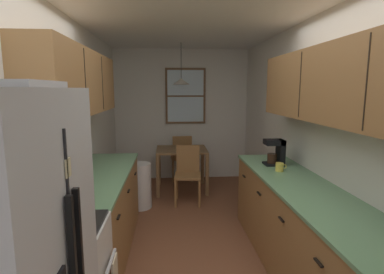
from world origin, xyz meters
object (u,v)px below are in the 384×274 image
storage_canister (75,190)px  dining_table (182,156)px  coffee_maker (276,152)px  trash_bin (140,186)px  microwave_over_range (20,108)px  dining_chair_near (188,171)px  mug_by_coffeemaker (280,167)px  dining_chair_far (182,156)px

storage_canister → dining_table: bearing=71.1°
coffee_maker → storage_canister: bearing=-152.9°
trash_bin → microwave_over_range: bearing=-98.8°
dining_chair_near → mug_by_coffeemaker: mug_by_coffeemaker is taller
dining_chair_near → mug_by_coffeemaker: (0.91, -1.51, 0.45)m
storage_canister → coffee_maker: bearing=27.1°
dining_chair_far → storage_canister: (-0.99, -3.41, 0.49)m
storage_canister → coffee_maker: coffee_maker is taller
dining_chair_near → dining_chair_far: bearing=92.4°
storage_canister → microwave_over_range: bearing=-101.0°
coffee_maker → dining_table: bearing=120.0°
microwave_over_range → dining_chair_far: microwave_over_range is taller
trash_bin → coffee_maker: bearing=-31.4°
dining_table → coffee_maker: size_ratio=2.90×
dining_chair_far → trash_bin: 1.52m
dining_chair_far → trash_bin: bearing=-117.3°
microwave_over_range → dining_chair_far: bearing=74.5°
trash_bin → mug_by_coffeemaker: (1.65, -1.32, 0.60)m
dining_chair_near → microwave_over_range: bearing=-112.2°
microwave_over_range → coffee_maker: size_ratio=1.89×
dining_table → storage_canister: (-0.97, -2.83, 0.37)m
dining_chair_far → coffee_maker: (1.02, -2.38, 0.56)m
dining_table → dining_chair_near: dining_chair_near is taller
microwave_over_range → coffee_maker: microwave_over_range is taller
microwave_over_range → dining_chair_near: (1.15, 2.81, -1.18)m
dining_table → mug_by_coffeemaker: size_ratio=7.09×
dining_chair_far → trash_bin: (-0.69, -1.34, -0.16)m
dining_chair_near → trash_bin: size_ratio=1.31×
microwave_over_range → dining_table: 3.71m
dining_chair_near → mug_by_coffeemaker: size_ratio=7.30×
microwave_over_range → dining_table: size_ratio=0.65×
trash_bin → storage_canister: size_ratio=3.65×
microwave_over_range → storage_canister: microwave_over_range is taller
microwave_over_range → storage_canister: bearing=79.0°
dining_table → dining_chair_far: dining_chair_far is taller
dining_chair_far → coffee_maker: 2.65m
microwave_over_range → mug_by_coffeemaker: bearing=32.3°
coffee_maker → mug_by_coffeemaker: (-0.06, -0.28, -0.11)m
dining_chair_far → trash_bin: dining_chair_far is taller
trash_bin → storage_canister: storage_canister is taller
microwave_over_range → mug_by_coffeemaker: size_ratio=4.62×
trash_bin → mug_by_coffeemaker: 2.20m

